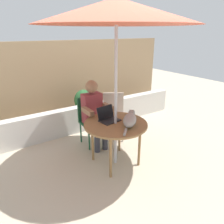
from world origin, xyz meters
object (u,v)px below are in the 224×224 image
object	(u,v)px
chair_occupied	(90,117)
potted_plant_by_chair	(84,105)
patio_umbrella	(116,11)
chair_empty	(114,112)
cat	(130,119)
laptop	(108,116)
patio_table	(116,127)
person_seated	(94,111)

from	to	relation	value
chair_occupied	potted_plant_by_chair	size ratio (longest dim) A/B	1.10
patio_umbrella	potted_plant_by_chair	bearing A→B (deg)	80.52
chair_empty	cat	size ratio (longest dim) A/B	1.74
laptop	cat	xyz separation A→B (m)	(0.19, -0.33, 0.02)
patio_table	person_seated	world-z (taller)	person_seated
patio_table	laptop	bearing A→B (deg)	102.34
chair_empty	patio_umbrella	bearing A→B (deg)	-121.92
person_seated	laptop	world-z (taller)	person_seated
chair_occupied	laptop	world-z (taller)	laptop
chair_occupied	patio_table	bearing A→B (deg)	-90.00
person_seated	potted_plant_by_chair	size ratio (longest dim) A/B	1.52
laptop	potted_plant_by_chair	bearing A→B (deg)	78.09
patio_umbrella	cat	xyz separation A→B (m)	(0.15, -0.16, -1.46)
patio_table	laptop	distance (m)	0.21
patio_table	chair_occupied	world-z (taller)	chair_occupied
laptop	person_seated	bearing A→B (deg)	85.79
laptop	potted_plant_by_chair	world-z (taller)	laptop
chair_occupied	person_seated	world-z (taller)	person_seated
cat	potted_plant_by_chair	world-z (taller)	cat
patio_umbrella	laptop	distance (m)	1.49
patio_umbrella	person_seated	xyz separation A→B (m)	(0.00, 0.68, -1.55)
patio_table	patio_umbrella	distance (m)	1.60
patio_umbrella	person_seated	distance (m)	1.70
potted_plant_by_chair	cat	bearing A→B (deg)	-94.04
chair_occupied	person_seated	bearing A→B (deg)	-90.00
chair_occupied	laptop	distance (m)	0.71
patio_umbrella	chair_occupied	size ratio (longest dim) A/B	2.71
cat	potted_plant_by_chair	xyz separation A→B (m)	(0.13, 1.83, -0.33)
chair_occupied	chair_empty	xyz separation A→B (m)	(0.50, -0.04, 0.00)
chair_empty	chair_occupied	bearing A→B (deg)	175.93
chair_empty	person_seated	world-z (taller)	person_seated
patio_table	person_seated	xyz separation A→B (m)	(0.00, 0.68, 0.05)
person_seated	chair_occupied	bearing A→B (deg)	90.00
laptop	cat	size ratio (longest dim) A/B	0.65
chair_empty	laptop	size ratio (longest dim) A/B	2.67
patio_table	patio_umbrella	bearing A→B (deg)	0.00
person_seated	cat	xyz separation A→B (m)	(0.15, -0.84, 0.10)
patio_table	cat	world-z (taller)	cat
chair_occupied	potted_plant_by_chair	distance (m)	0.88
chair_occupied	cat	xyz separation A→B (m)	(0.15, -1.00, 0.27)
cat	potted_plant_by_chair	bearing A→B (deg)	85.96
chair_empty	potted_plant_by_chair	bearing A→B (deg)	104.29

